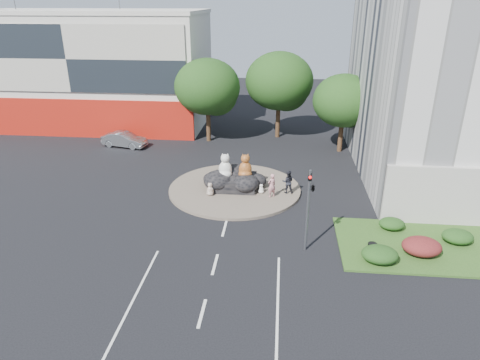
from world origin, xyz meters
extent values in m
plane|color=black|center=(0.00, 0.00, 0.00)|extent=(120.00, 120.00, 0.00)
cylinder|color=brown|center=(0.00, 10.00, 0.10)|extent=(10.00, 10.00, 0.20)
cube|color=beige|center=(-18.00, 28.00, 6.00)|extent=(25.00, 12.00, 12.00)
cube|color=#A21A0E|center=(-18.00, 21.95, 2.00)|extent=(25.00, 0.30, 4.00)
cube|color=#B2AD9E|center=(-18.00, 21.90, 8.00)|extent=(24.00, 0.15, 6.50)
cube|color=beige|center=(-18.00, 28.00, 12.20)|extent=(25.20, 12.20, 0.40)
cube|color=#1E4316|center=(12.00, 3.00, 0.06)|extent=(10.00, 6.00, 0.12)
cylinder|color=#382314|center=(-4.00, 22.00, 1.87)|extent=(0.44, 0.44, 3.74)
ellipsoid|color=#1C3E13|center=(-4.00, 22.00, 5.53)|extent=(6.46, 6.46, 5.49)
sphere|color=#1C3E13|center=(-3.20, 22.50, 4.68)|extent=(4.25, 4.25, 4.25)
sphere|color=#1C3E13|center=(-4.70, 21.70, 4.93)|extent=(3.74, 3.74, 3.74)
cylinder|color=#382314|center=(3.00, 24.00, 1.98)|extent=(0.44, 0.44, 3.96)
ellipsoid|color=#1C3E13|center=(3.00, 24.00, 5.85)|extent=(6.84, 6.84, 5.81)
sphere|color=#1C3E13|center=(3.80, 24.50, 4.95)|extent=(4.50, 4.50, 4.50)
sphere|color=#1C3E13|center=(2.30, 23.70, 5.22)|extent=(3.96, 3.96, 3.96)
cylinder|color=#382314|center=(9.00, 20.00, 1.65)|extent=(0.44, 0.44, 3.30)
ellipsoid|color=#1C3E13|center=(9.00, 20.00, 4.88)|extent=(5.70, 5.70, 4.84)
sphere|color=#1C3E13|center=(9.80, 20.50, 4.12)|extent=(3.75, 3.75, 3.75)
sphere|color=#1C3E13|center=(8.30, 19.70, 4.35)|extent=(3.30, 3.30, 3.30)
ellipsoid|color=#1C3E13|center=(9.00, 1.00, 0.57)|extent=(2.00, 1.60, 0.90)
ellipsoid|color=#4C1418|center=(11.50, 2.00, 0.61)|extent=(2.20, 1.76, 0.99)
ellipsoid|color=#1C3E13|center=(14.00, 3.50, 0.53)|extent=(1.80, 1.44, 0.81)
ellipsoid|color=#1C3E13|center=(10.50, 4.80, 0.48)|extent=(1.60, 1.28, 0.72)
cylinder|color=#595B60|center=(5.00, 2.00, 2.50)|extent=(0.14, 0.14, 5.00)
imported|color=black|center=(5.00, 2.00, 4.20)|extent=(0.21, 0.26, 1.30)
imported|color=black|center=(5.20, 2.00, 4.00)|extent=(0.26, 1.24, 0.50)
sphere|color=red|center=(5.00, 1.82, 4.65)|extent=(0.18, 0.18, 0.18)
cylinder|color=#595B60|center=(13.00, 8.00, 4.00)|extent=(0.18, 0.18, 8.00)
cylinder|color=#595B60|center=(12.00, 8.00, 8.00)|extent=(2.00, 0.12, 0.12)
cube|color=silver|center=(11.00, 8.00, 7.90)|extent=(0.50, 0.22, 0.12)
imported|color=#C07C81|center=(2.84, 8.64, 1.09)|extent=(0.78, 0.73, 1.79)
imported|color=black|center=(4.00, 9.45, 1.08)|extent=(0.88, 0.69, 1.77)
imported|color=#979B9E|center=(-11.92, 19.25, 0.73)|extent=(4.65, 2.41, 1.46)
cylinder|color=black|center=(8.73, 1.74, 0.46)|extent=(0.62, 0.62, 0.68)
camera|label=1|loc=(3.31, -19.61, 13.51)|focal=32.00mm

